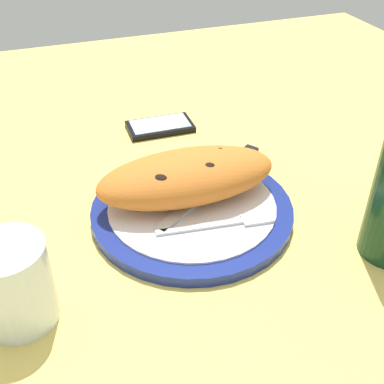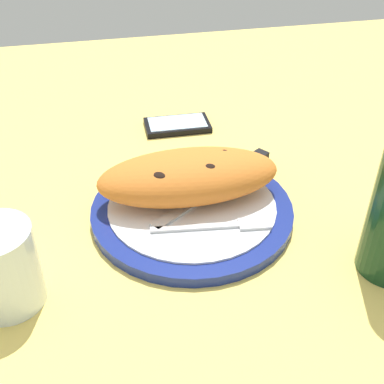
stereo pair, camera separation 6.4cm
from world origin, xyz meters
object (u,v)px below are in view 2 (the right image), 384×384
Objects in this scene: fork at (223,226)px; smartphone at (177,125)px; knife at (232,175)px; water_glass at (3,272)px; calzone at (192,176)px; plate at (192,210)px.

fork is 30.17cm from smartphone.
knife is 33.56cm from water_glass.
fork is 1.33× the size of smartphone.
smartphone is 43.53cm from water_glass.
calzone is 2.16× the size of smartphone.
water_glass reaches higher than calzone.
knife is (7.01, 4.89, 1.40)cm from plate.
plate is 24.82cm from smartphone.
fork is 1.58× the size of water_glass.
smartphone is (2.48, 22.66, -4.39)cm from calzone.
knife reaches higher than smartphone.
smartphone is at bearing 53.50° from water_glass.
knife is 20.24cm from smartphone.
calzone is at bearing 106.87° from fork.
calzone is 8.37cm from fork.
knife is at bearing 23.89° from calzone.
smartphone is 1.19× the size of water_glass.
water_glass reaches higher than smartphone.
knife is (6.57, 2.91, -2.70)cm from calzone.
plate is 2.80× the size of water_glass.
knife is at bearing 34.90° from plate.
water_glass is at bearing -155.91° from plate.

